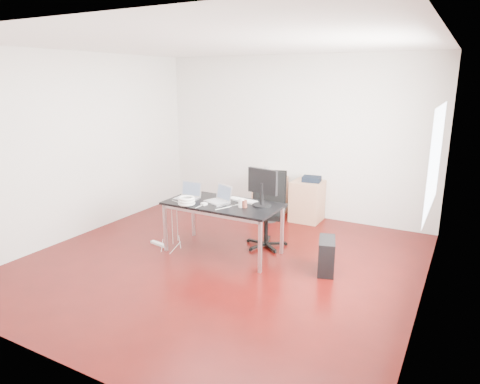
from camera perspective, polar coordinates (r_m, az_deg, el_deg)
The scene contains 18 objects.
room_shell at distance 5.43m, azimuth -2.43°, elevation 4.30°, with size 5.00×5.00×5.00m.
desk at distance 5.94m, azimuth -2.29°, elevation -1.97°, with size 1.60×0.80×0.73m.
office_chair at distance 6.27m, azimuth 3.68°, elevation -1.77°, with size 0.58×0.60×1.08m.
filing_cabinet_left at distance 7.75m, azimuth 4.02°, elevation -0.51°, with size 0.50×0.50×0.70m, color #AB7555.
filing_cabinet_right at distance 7.49m, azimuth 8.94°, elevation -1.19°, with size 0.50×0.50×0.70m, color #AB7555.
pc_tower at distance 5.60m, azimuth 11.45°, elevation -8.32°, with size 0.20×0.45×0.44m, color black.
wastebasket at distance 7.44m, azimuth 3.98°, elevation -2.83°, with size 0.24×0.24×0.28m, color black.
power_strip at distance 6.53m, azimuth -10.82°, elevation -6.80°, with size 0.30×0.06×0.04m, color white.
laptop_left at distance 6.19m, azimuth -6.90°, elevation -0.34°, with size 0.34×0.27×0.23m.
laptop_right at distance 5.97m, azimuth -2.74°, elevation -0.81°, with size 0.40×0.36×0.23m.
monitor at distance 5.74m, azimuth 3.03°, elevation 0.90°, with size 0.45×0.26×0.51m.
keyboard at distance 6.02m, azimuth 0.33°, elevation -1.11°, with size 0.44×0.14×0.02m, color white.
cup_white at distance 5.72m, azimuth 0.17°, elevation -1.45°, with size 0.08×0.08×0.12m, color white.
cup_brown at distance 5.71m, azimuth 0.57°, elevation -1.59°, with size 0.08×0.08×0.10m, color brown.
cable_coil at distance 5.89m, azimuth -7.14°, elevation -1.17°, with size 0.24×0.24×0.11m.
power_adapter at distance 5.86m, azimuth -4.81°, elevation -1.58°, with size 0.07×0.07×0.03m, color white.
speaker at distance 7.69m, azimuth 3.58°, elevation 2.76°, with size 0.09×0.08×0.18m, color #9E9E9E.
navy_garment at distance 7.38m, azimuth 9.53°, elevation 1.72°, with size 0.30×0.24×0.09m, color black.
Camera 1 is at (2.80, -4.57, 2.40)m, focal length 32.00 mm.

